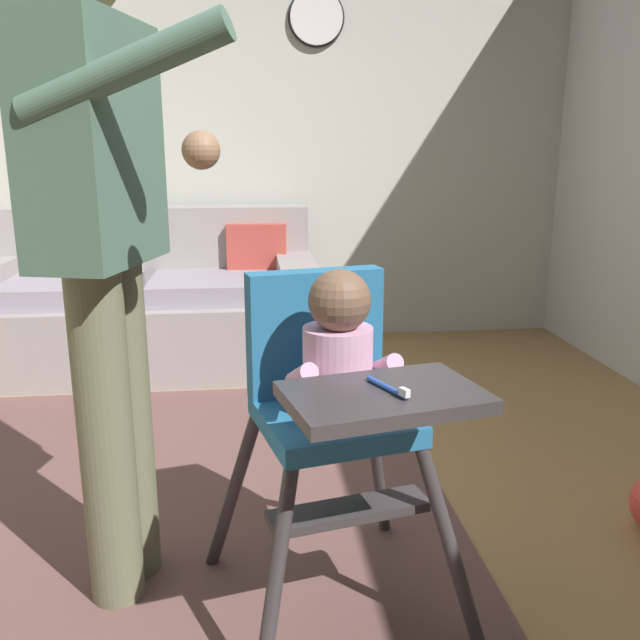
{
  "coord_description": "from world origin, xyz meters",
  "views": [
    {
      "loc": [
        0.21,
        -1.79,
        1.19
      ],
      "look_at": [
        0.39,
        -0.11,
        0.75
      ],
      "focal_mm": 37.52,
      "sensor_mm": 36.0,
      "label": 1
    }
  ],
  "objects_px": {
    "adult_standing": "(104,248)",
    "wall_clock": "(316,17)",
    "couch": "(150,306)",
    "high_chair": "(335,383)"
  },
  "relations": [
    {
      "from": "couch",
      "to": "high_chair",
      "type": "xyz_separation_m",
      "value": [
        0.76,
        -2.18,
        0.29
      ]
    },
    {
      "from": "high_chair",
      "to": "adult_standing",
      "type": "xyz_separation_m",
      "value": [
        -0.56,
        0.15,
        0.32
      ]
    },
    {
      "from": "couch",
      "to": "adult_standing",
      "type": "relative_size",
      "value": 1.1
    },
    {
      "from": "high_chair",
      "to": "couch",
      "type": "bearing_deg",
      "value": -173.7
    },
    {
      "from": "couch",
      "to": "wall_clock",
      "type": "relative_size",
      "value": 5.54
    },
    {
      "from": "wall_clock",
      "to": "high_chair",
      "type": "bearing_deg",
      "value": -94.79
    },
    {
      "from": "couch",
      "to": "adult_standing",
      "type": "height_order",
      "value": "adult_standing"
    },
    {
      "from": "high_chair",
      "to": "wall_clock",
      "type": "xyz_separation_m",
      "value": [
        0.22,
        2.65,
        1.31
      ]
    },
    {
      "from": "couch",
      "to": "wall_clock",
      "type": "xyz_separation_m",
      "value": [
        0.99,
        0.48,
        1.6
      ]
    },
    {
      "from": "adult_standing",
      "to": "wall_clock",
      "type": "distance_m",
      "value": 2.81
    }
  ]
}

